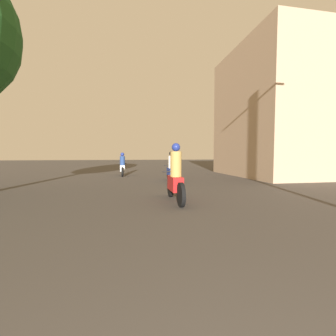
{
  "coord_description": "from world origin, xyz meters",
  "views": [
    {
      "loc": [
        -0.5,
        0.46,
        1.37
      ],
      "look_at": [
        2.72,
        18.17,
        0.29
      ],
      "focal_mm": 24.0,
      "sensor_mm": 36.0,
      "label": 1
    }
  ],
  "objects_px": {
    "motorcycle_white": "(123,166)",
    "building_right_near": "(276,113)",
    "motorcycle_blue": "(171,169)",
    "motorcycle_red": "(175,179)"
  },
  "relations": [
    {
      "from": "motorcycle_white",
      "to": "building_right_near",
      "type": "relative_size",
      "value": 0.23
    },
    {
      "from": "motorcycle_blue",
      "to": "motorcycle_white",
      "type": "distance_m",
      "value": 4.28
    },
    {
      "from": "motorcycle_blue",
      "to": "building_right_near",
      "type": "distance_m",
      "value": 8.21
    },
    {
      "from": "building_right_near",
      "to": "motorcycle_blue",
      "type": "bearing_deg",
      "value": -165.9
    },
    {
      "from": "motorcycle_red",
      "to": "motorcycle_white",
      "type": "distance_m",
      "value": 8.62
    },
    {
      "from": "motorcycle_red",
      "to": "motorcycle_white",
      "type": "height_order",
      "value": "motorcycle_red"
    },
    {
      "from": "motorcycle_red",
      "to": "motorcycle_white",
      "type": "bearing_deg",
      "value": 91.99
    },
    {
      "from": "motorcycle_white",
      "to": "building_right_near",
      "type": "xyz_separation_m",
      "value": [
        9.77,
        -1.63,
        3.43
      ]
    },
    {
      "from": "motorcycle_red",
      "to": "motorcycle_blue",
      "type": "bearing_deg",
      "value": 71.04
    },
    {
      "from": "motorcycle_red",
      "to": "motorcycle_blue",
      "type": "height_order",
      "value": "motorcycle_red"
    }
  ]
}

